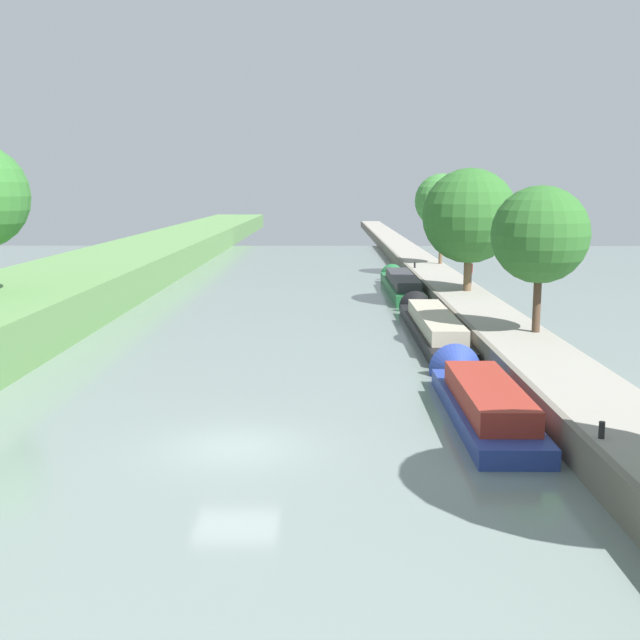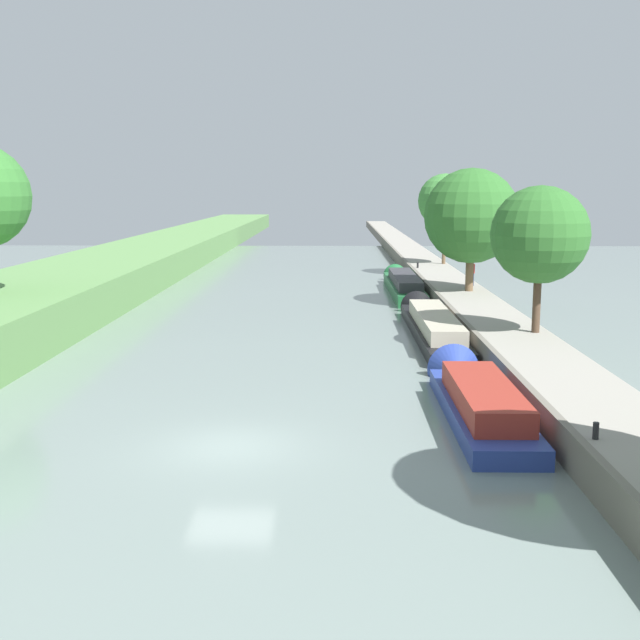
{
  "view_description": "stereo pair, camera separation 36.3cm",
  "coord_description": "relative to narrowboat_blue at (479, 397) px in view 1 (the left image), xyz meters",
  "views": [
    {
      "loc": [
        2.67,
        -21.98,
        7.53
      ],
      "look_at": [
        2.36,
        16.4,
        1.0
      ],
      "focal_mm": 43.92,
      "sensor_mm": 36.0,
      "label": 1
    },
    {
      "loc": [
        3.04,
        -21.98,
        7.53
      ],
      "look_at": [
        2.36,
        16.4,
        1.0
      ],
      "focal_mm": 43.92,
      "sensor_mm": 36.0,
      "label": 2
    }
  ],
  "objects": [
    {
      "name": "narrowboat_black",
      "position": [
        0.25,
        14.18,
        0.02
      ],
      "size": [
        2.03,
        15.46,
        1.99
      ],
      "color": "black",
      "rests_on": "ground_plane"
    },
    {
      "name": "stone_quay",
      "position": [
        1.55,
        -3.75,
        0.05
      ],
      "size": [
        0.25,
        260.0,
        1.13
      ],
      "color": "#6B665B",
      "rests_on": "ground_plane"
    },
    {
      "name": "narrowboat_green",
      "position": [
        0.2,
        30.69,
        0.08
      ],
      "size": [
        1.97,
        15.48,
        1.99
      ],
      "color": "#1E6033",
      "rests_on": "ground_plane"
    },
    {
      "name": "mooring_bollard_far",
      "position": [
        1.98,
        37.5,
        0.79
      ],
      "size": [
        0.16,
        0.16,
        0.45
      ],
      "color": "black",
      "rests_on": "right_towpath"
    },
    {
      "name": "tree_rightbank_midfar",
      "position": [
        3.71,
        23.3,
        5.24
      ],
      "size": [
        5.89,
        5.89,
        7.64
      ],
      "color": "brown",
      "rests_on": "right_towpath"
    },
    {
      "name": "narrowboat_blue",
      "position": [
        0.0,
        0.0,
        0.0
      ],
      "size": [
        2.19,
        10.82,
        2.09
      ],
      "color": "#283D93",
      "rests_on": "ground_plane"
    },
    {
      "name": "tree_rightbank_far",
      "position": [
        4.54,
        40.99,
        5.87
      ],
      "size": [
        4.57,
        4.57,
        7.6
      ],
      "color": "brown",
      "rests_on": "right_towpath"
    },
    {
      "name": "person_walking",
      "position": [
        4.36,
        26.05,
        1.43
      ],
      "size": [
        0.34,
        0.34,
        1.66
      ],
      "color": "#282D42",
      "rests_on": "right_towpath"
    },
    {
      "name": "mooring_bollard_near",
      "position": [
        1.98,
        -6.15,
        0.79
      ],
      "size": [
        0.16,
        0.16,
        0.45
      ],
      "color": "black",
      "rests_on": "right_towpath"
    },
    {
      "name": "right_towpath",
      "position": [
        3.33,
        -3.75,
        0.02
      ],
      "size": [
        3.3,
        260.0,
        1.08
      ],
      "color": "gray",
      "rests_on": "ground_plane"
    },
    {
      "name": "ground_plane",
      "position": [
        -7.86,
        -3.75,
        -0.52
      ],
      "size": [
        160.0,
        160.0,
        0.0
      ],
      "primitive_type": "plane",
      "color": "slate"
    },
    {
      "name": "tree_rightbank_midnear",
      "position": [
        4.27,
        9.04,
        4.93
      ],
      "size": [
        4.33,
        4.33,
        6.55
      ],
      "color": "#4C3828",
      "rests_on": "right_towpath"
    }
  ]
}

